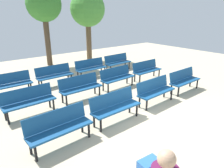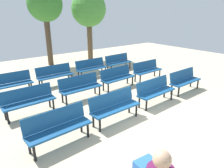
{
  "view_description": "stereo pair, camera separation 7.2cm",
  "coord_description": "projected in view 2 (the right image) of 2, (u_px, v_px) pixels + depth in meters",
  "views": [
    {
      "loc": [
        -4.49,
        -2.67,
        3.12
      ],
      "look_at": [
        0.0,
        2.93,
        0.55
      ],
      "focal_mm": 32.61,
      "sensor_mm": 36.0,
      "label": 1
    },
    {
      "loc": [
        -4.43,
        -2.71,
        3.12
      ],
      "look_at": [
        0.0,
        2.93,
        0.55
      ],
      "focal_mm": 32.61,
      "sensor_mm": 36.0,
      "label": 2
    }
  ],
  "objects": [
    {
      "name": "bench_r0_c3",
      "position": [
        184.0,
        79.0,
        8.29
      ],
      "size": [
        1.61,
        0.51,
        0.87
      ],
      "rotation": [
        0.0,
        0.0,
        0.02
      ],
      "color": "navy",
      "rests_on": "ground_plane"
    },
    {
      "name": "bench_r2_c0",
      "position": [
        10.0,
        83.0,
        7.89
      ],
      "size": [
        1.6,
        0.48,
        0.87
      ],
      "rotation": [
        0.0,
        0.0,
        -0.0
      ],
      "color": "navy",
      "rests_on": "ground_plane"
    },
    {
      "name": "bench_r2_c1",
      "position": [
        55.0,
        74.0,
        9.0
      ],
      "size": [
        1.61,
        0.52,
        0.87
      ],
      "rotation": [
        0.0,
        0.0,
        0.03
      ],
      "color": "navy",
      "rests_on": "ground_plane"
    },
    {
      "name": "bench_r1_c3",
      "position": [
        147.0,
        69.0,
        9.74
      ],
      "size": [
        1.61,
        0.51,
        0.87
      ],
      "rotation": [
        0.0,
        0.0,
        0.02
      ],
      "color": "navy",
      "rests_on": "ground_plane"
    },
    {
      "name": "bench_r1_c2",
      "position": [
        117.0,
        76.0,
        8.67
      ],
      "size": [
        1.62,
        0.55,
        0.87
      ],
      "rotation": [
        0.0,
        0.0,
        0.04
      ],
      "color": "navy",
      "rests_on": "ground_plane"
    },
    {
      "name": "tree_1",
      "position": [
        89.0,
        10.0,
        12.89
      ],
      "size": [
        2.2,
        2.2,
        4.36
      ],
      "color": "brown",
      "rests_on": "ground_plane"
    },
    {
      "name": "bench_r0_c1",
      "position": [
        114.0,
        105.0,
        6.0
      ],
      "size": [
        1.61,
        0.5,
        0.87
      ],
      "rotation": [
        0.0,
        0.0,
        0.01
      ],
      "color": "navy",
      "rests_on": "ground_plane"
    },
    {
      "name": "tree_0",
      "position": [
        45.0,
        5.0,
        11.42
      ],
      "size": [
        1.96,
        1.96,
        4.49
      ],
      "color": "#4C3A28",
      "rests_on": "ground_plane"
    },
    {
      "name": "bench_r0_c0",
      "position": [
        58.0,
        126.0,
        4.93
      ],
      "size": [
        1.62,
        0.54,
        0.87
      ],
      "rotation": [
        0.0,
        0.0,
        0.04
      ],
      "color": "navy",
      "rests_on": "ground_plane"
    },
    {
      "name": "bench_r0_c2",
      "position": [
        155.0,
        90.0,
        7.18
      ],
      "size": [
        1.61,
        0.53,
        0.87
      ],
      "rotation": [
        0.0,
        0.0,
        0.03
      ],
      "color": "navy",
      "rests_on": "ground_plane"
    },
    {
      "name": "bench_r2_c3",
      "position": [
        118.0,
        61.0,
        11.27
      ],
      "size": [
        1.62,
        0.55,
        0.87
      ],
      "rotation": [
        0.0,
        0.0,
        0.05
      ],
      "color": "navy",
      "rests_on": "ground_plane"
    },
    {
      "name": "bench_r1_c1",
      "position": [
        80.0,
        86.0,
        7.55
      ],
      "size": [
        1.6,
        0.49,
        0.87
      ],
      "rotation": [
        0.0,
        0.0,
        -0.0
      ],
      "color": "navy",
      "rests_on": "ground_plane"
    },
    {
      "name": "bench_r2_c2",
      "position": [
        91.0,
        67.0,
        10.15
      ],
      "size": [
        1.6,
        0.49,
        0.87
      ],
      "rotation": [
        0.0,
        0.0,
        -0.0
      ],
      "color": "navy",
      "rests_on": "ground_plane"
    },
    {
      "name": "bench_r1_c0",
      "position": [
        28.0,
        100.0,
        6.39
      ],
      "size": [
        1.61,
        0.5,
        0.87
      ],
      "rotation": [
        0.0,
        0.0,
        0.01
      ],
      "color": "navy",
      "rests_on": "ground_plane"
    },
    {
      "name": "ground_plane",
      "position": [
        177.0,
        131.0,
        5.64
      ],
      "size": [
        24.0,
        24.0,
        0.0
      ],
      "primitive_type": "plane",
      "color": "#BCAD8E"
    }
  ]
}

